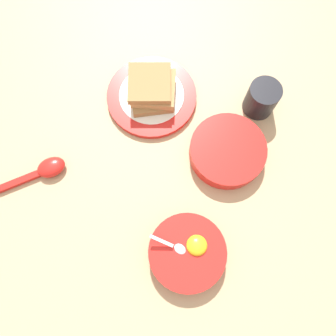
% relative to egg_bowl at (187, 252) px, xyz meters
% --- Properties ---
extents(ground_plane, '(3.00, 3.00, 0.00)m').
position_rel_egg_bowl_xyz_m(ground_plane, '(0.20, -0.13, -0.02)').
color(ground_plane, tan).
extents(egg_bowl, '(0.16, 0.16, 0.07)m').
position_rel_egg_bowl_xyz_m(egg_bowl, '(0.00, 0.00, 0.00)').
color(egg_bowl, red).
rests_on(egg_bowl, ground_plane).
extents(toast_plate, '(0.22, 0.22, 0.02)m').
position_rel_egg_bowl_xyz_m(toast_plate, '(0.29, -0.26, -0.01)').
color(toast_plate, red).
rests_on(toast_plate, ground_plane).
extents(toast_sandwich, '(0.15, 0.15, 0.05)m').
position_rel_egg_bowl_xyz_m(toast_sandwich, '(0.28, -0.26, 0.02)').
color(toast_sandwich, '#9E7042').
rests_on(toast_sandwich, toast_plate).
extents(soup_spoon, '(0.11, 0.16, 0.03)m').
position_rel_egg_bowl_xyz_m(soup_spoon, '(0.37, 0.04, -0.01)').
color(soup_spoon, red).
rests_on(soup_spoon, ground_plane).
extents(congee_bowl, '(0.18, 0.18, 0.04)m').
position_rel_egg_bowl_xyz_m(congee_bowl, '(0.05, -0.24, 0.00)').
color(congee_bowl, red).
rests_on(congee_bowl, ground_plane).
extents(drinking_cup, '(0.07, 0.07, 0.08)m').
position_rel_egg_bowl_xyz_m(drinking_cup, '(0.06, -0.39, 0.02)').
color(drinking_cup, black).
rests_on(drinking_cup, ground_plane).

